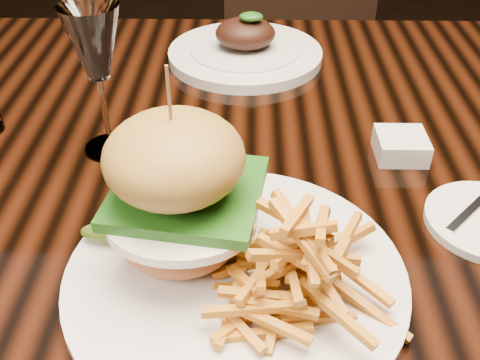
{
  "coord_description": "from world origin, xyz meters",
  "views": [
    {
      "loc": [
        -0.0,
        -0.66,
        1.17
      ],
      "look_at": [
        -0.01,
        -0.18,
        0.81
      ],
      "focal_mm": 42.0,
      "sensor_mm": 36.0,
      "label": 1
    }
  ],
  "objects_px": {
    "dining_table": "(251,182)",
    "far_dish": "(245,50)",
    "burger_plate": "(234,236)",
    "wine_glass": "(95,48)",
    "chair_far": "(306,35)"
  },
  "relations": [
    {
      "from": "dining_table",
      "to": "wine_glass",
      "type": "xyz_separation_m",
      "value": [
        -0.19,
        -0.03,
        0.22
      ]
    },
    {
      "from": "far_dish",
      "to": "chair_far",
      "type": "height_order",
      "value": "chair_far"
    },
    {
      "from": "burger_plate",
      "to": "dining_table",
      "type": "bearing_deg",
      "value": 107.48
    },
    {
      "from": "dining_table",
      "to": "far_dish",
      "type": "distance_m",
      "value": 0.28
    },
    {
      "from": "wine_glass",
      "to": "chair_far",
      "type": "xyz_separation_m",
      "value": [
        0.35,
        0.92,
        -0.36
      ]
    },
    {
      "from": "wine_glass",
      "to": "far_dish",
      "type": "distance_m",
      "value": 0.36
    },
    {
      "from": "dining_table",
      "to": "wine_glass",
      "type": "relative_size",
      "value": 8.09
    },
    {
      "from": "dining_table",
      "to": "chair_far",
      "type": "bearing_deg",
      "value": 79.98
    },
    {
      "from": "burger_plate",
      "to": "wine_glass",
      "type": "relative_size",
      "value": 1.72
    },
    {
      "from": "dining_table",
      "to": "burger_plate",
      "type": "xyz_separation_m",
      "value": [
        -0.02,
        -0.27,
        0.14
      ]
    },
    {
      "from": "chair_far",
      "to": "far_dish",
      "type": "bearing_deg",
      "value": -110.62
    },
    {
      "from": "chair_far",
      "to": "burger_plate",
      "type": "bearing_deg",
      "value": -104.19
    },
    {
      "from": "dining_table",
      "to": "far_dish",
      "type": "relative_size",
      "value": 5.96
    },
    {
      "from": "dining_table",
      "to": "wine_glass",
      "type": "bearing_deg",
      "value": -171.44
    },
    {
      "from": "dining_table",
      "to": "burger_plate",
      "type": "distance_m",
      "value": 0.3
    }
  ]
}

